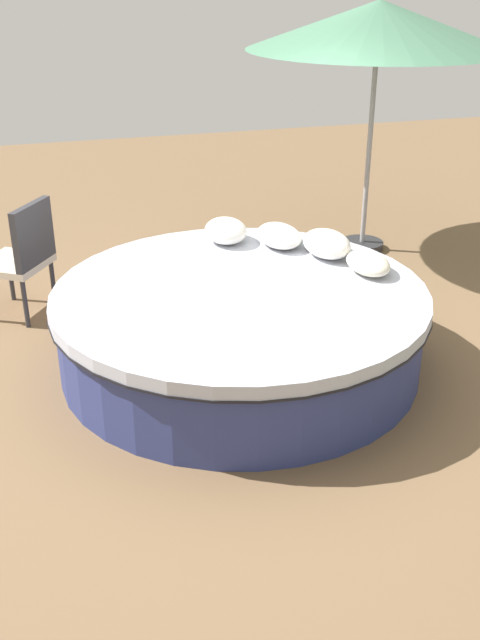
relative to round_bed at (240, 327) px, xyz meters
The scene contains 8 objects.
ground_plane 0.31m from the round_bed, ahead, with size 16.00×16.00×0.00m, color brown.
round_bed is the anchor object (origin of this frame).
throw_pillow_0 1.08m from the round_bed, 87.24° to the right, with size 0.45×0.30×0.14m, color beige.
throw_pillow_1 1.04m from the round_bed, 61.24° to the right, with size 0.50×0.35×0.19m, color white.
throw_pillow_2 1.05m from the round_bed, 35.23° to the right, with size 0.53×0.34×0.16m, color white.
throw_pillow_3 1.07m from the round_bed, ahead, with size 0.43×0.34×0.20m, color white.
patio_chair 2.00m from the round_bed, 48.11° to the left, with size 0.71×0.70×0.98m.
patio_umbrella 3.33m from the round_bed, 43.42° to the right, with size 2.47×2.47×2.40m.
Camera 1 is at (-4.67, 1.34, 2.74)m, focal length 41.71 mm.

